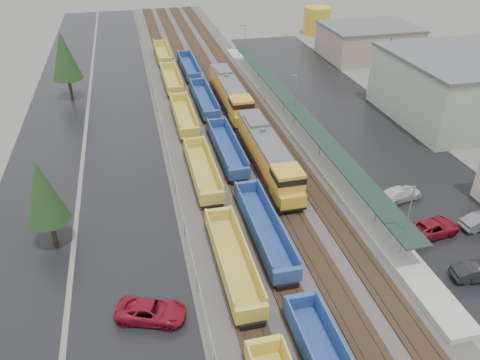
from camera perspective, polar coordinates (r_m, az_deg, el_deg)
The scene contains 19 objects.
ballast_strip at distance 76.13m, azimuth -2.79°, elevation 8.86°, with size 20.00×160.00×0.08m, color #302D2B.
trackbed at distance 76.09m, azimuth -2.80°, elevation 8.94°, with size 14.60×160.00×0.22m.
west_parking_lot at distance 75.10m, azimuth -14.20°, elevation 7.57°, with size 10.00×160.00×0.02m, color black.
west_road at distance 76.06m, azimuth -21.74°, elevation 6.56°, with size 9.00×160.00×0.02m, color black.
east_commuter_lot at distance 73.21m, azimuth 13.64°, elevation 7.02°, with size 16.00×100.00×0.02m, color black.
station_platform at distance 69.32m, azimuth 6.59°, elevation 6.98°, with size 3.00×80.00×8.00m.
chainlink_fence at distance 73.09m, azimuth -10.00°, elevation 8.77°, with size 0.08×160.04×2.02m.
tree_west_near at distance 46.50m, azimuth -22.91°, elevation -1.38°, with size 3.96×3.96×9.00m.
tree_west_far at distance 82.84m, azimuth -20.66°, elevation 14.01°, with size 4.84×4.84×11.00m.
tree_east at distance 81.80m, azimuth 17.61°, elevation 13.86°, with size 4.40×4.40×10.00m.
locomotive_lead at distance 56.19m, azimuth 3.46°, elevation 3.00°, with size 3.09×20.36×4.61m.
locomotive_trail at distance 74.72m, azimuth -1.17°, elevation 10.44°, with size 3.09×20.36×4.61m.
well_string_yellow at distance 55.62m, azimuth -4.64°, elevation 1.15°, with size 2.71×113.52×2.40m.
well_string_blue at distance 53.04m, azimuth 0.31°, elevation -0.39°, with size 2.63×102.73×2.33m.
storage_tank at distance 121.89m, azimuth 9.30°, elevation 18.63°, with size 6.29×6.29×6.29m, color gold.
parked_car_west_c at distance 39.23m, azimuth -10.78°, elevation -15.46°, with size 5.61×2.58×1.56m, color maroon.
parked_car_east_a at distance 46.84m, azimuth 27.17°, elevation -9.93°, with size 4.80×1.67×1.58m, color black.
parked_car_east_b at distance 50.53m, azimuth 22.42°, elevation -5.42°, with size 5.66×2.61×1.57m, color maroon.
parked_car_east_c at distance 54.87m, azimuth 18.92°, elevation -1.60°, with size 5.28×2.15×1.53m, color silver.
Camera 1 is at (-12.77, -9.25, 28.99)m, focal length 35.00 mm.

